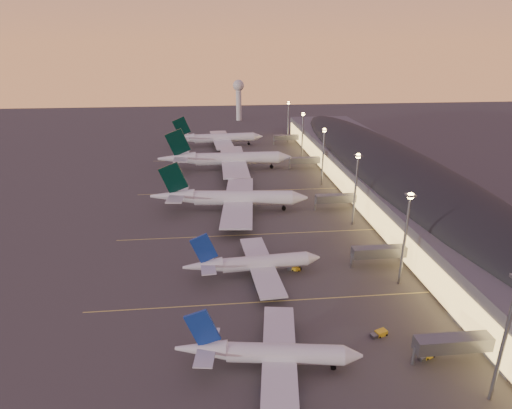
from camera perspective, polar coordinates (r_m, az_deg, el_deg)
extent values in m
plane|color=#413F3C|center=(113.77, 1.35, -11.43)|extent=(700.00, 700.00, 0.00)
cylinder|color=silver|center=(89.08, 3.89, -19.21)|extent=(23.21, 7.21, 3.90)
cone|color=silver|center=(90.46, 12.83, -19.05)|extent=(4.22, 4.40, 3.90)
cone|color=silver|center=(89.81, -7.35, -18.57)|extent=(10.80, 5.37, 3.90)
cube|color=silver|center=(89.49, 3.13, -19.54)|extent=(11.38, 33.44, 0.43)
cylinder|color=navy|center=(95.93, 3.54, -17.35)|extent=(5.54, 3.65, 2.92)
cylinder|color=navy|center=(85.05, 3.69, -23.37)|extent=(5.54, 3.65, 2.92)
cube|color=navy|center=(86.62, -7.16, -16.00)|extent=(7.15, 1.62, 8.45)
cube|color=silver|center=(89.25, -6.53, -18.33)|extent=(5.38, 12.23, 0.27)
cylinder|color=black|center=(91.64, 10.27, -20.44)|extent=(0.35, 0.35, 1.54)
cylinder|color=black|center=(91.78, 10.26, -20.55)|extent=(1.18, 0.83, 1.09)
cylinder|color=black|center=(92.88, 2.61, -19.40)|extent=(0.35, 0.35, 1.54)
cylinder|color=black|center=(93.02, 2.60, -19.51)|extent=(1.18, 0.83, 1.09)
cylinder|color=black|center=(88.78, 2.60, -21.68)|extent=(0.35, 0.35, 1.54)
cylinder|color=black|center=(88.93, 2.60, -21.78)|extent=(1.18, 0.83, 1.09)
cylinder|color=silver|center=(119.61, 1.23, -7.69)|extent=(23.99, 5.83, 4.04)
cone|color=silver|center=(122.81, 7.60, -7.08)|extent=(4.13, 4.32, 4.04)
cone|color=silver|center=(117.54, -7.12, -8.13)|extent=(11.00, 4.85, 4.04)
cube|color=silver|center=(119.75, 0.68, -8.03)|extent=(9.46, 34.48, 0.44)
cylinder|color=navy|center=(127.01, 0.38, -6.94)|extent=(5.58, 3.43, 3.03)
cylinder|color=navy|center=(114.22, 1.79, -10.38)|extent=(5.58, 3.43, 3.03)
cube|color=navy|center=(115.13, -6.97, -5.82)|extent=(7.43, 1.17, 8.77)
cube|color=silver|center=(117.30, -6.49, -7.82)|extent=(4.75, 12.52, 0.28)
cylinder|color=black|center=(123.12, 5.83, -8.41)|extent=(0.35, 0.35, 1.60)
cylinder|color=black|center=(123.24, 5.82, -8.50)|extent=(1.18, 0.79, 1.13)
cylinder|color=black|center=(123.09, 0.07, -8.30)|extent=(0.35, 0.35, 1.60)
cylinder|color=black|center=(123.20, 0.07, -8.39)|extent=(1.18, 0.79, 1.13)
cylinder|color=black|center=(118.26, 0.57, -9.61)|extent=(0.35, 0.35, 1.60)
cylinder|color=black|center=(118.38, 0.57, -9.71)|extent=(1.18, 0.79, 1.13)
cylinder|color=silver|center=(163.28, -1.71, 0.90)|extent=(37.54, 9.29, 5.62)
cone|color=silver|center=(164.12, 5.84, 0.90)|extent=(6.52, 6.19, 5.62)
cone|color=silver|center=(165.97, -11.07, 1.10)|extent=(17.26, 7.26, 5.62)
cube|color=silver|center=(163.67, -2.34, 0.57)|extent=(16.14, 55.12, 0.62)
cylinder|color=slate|center=(175.51, -1.80, 1.34)|extent=(8.77, 5.03, 4.21)
cylinder|color=slate|center=(153.20, -2.04, -1.64)|extent=(8.77, 5.03, 4.21)
cube|color=black|center=(163.55, -10.95, 3.49)|extent=(11.11, 1.94, 12.47)
cube|color=silver|center=(165.32, -10.39, 1.38)|extent=(7.91, 20.05, 0.39)
cylinder|color=black|center=(164.98, 3.73, -0.38)|extent=(0.49, 0.49, 2.25)
cylinder|color=black|center=(165.11, 3.73, -0.49)|extent=(1.66, 1.13, 1.57)
cylinder|color=black|center=(168.44, -2.68, 0.09)|extent=(0.49, 0.49, 2.25)
cylinder|color=black|center=(168.56, -2.68, -0.01)|extent=(1.66, 1.13, 1.57)
cylinder|color=black|center=(161.11, -2.80, -0.90)|extent=(0.49, 0.49, 2.25)
cylinder|color=black|center=(161.24, -2.80, -1.01)|extent=(1.66, 1.13, 1.57)
cylinder|color=silver|center=(217.46, -2.50, 6.15)|extent=(41.59, 6.34, 6.29)
cone|color=silver|center=(220.11, 3.83, 6.31)|extent=(6.71, 6.30, 6.29)
cone|color=silver|center=(217.70, -10.50, 6.05)|extent=(18.79, 6.31, 6.29)
cube|color=silver|center=(217.64, -3.02, 5.86)|extent=(12.15, 60.80, 0.69)
cylinder|color=slate|center=(231.15, -2.85, 6.21)|extent=(9.40, 4.73, 4.72)
cylinder|color=slate|center=(205.42, -2.44, 4.34)|extent=(9.40, 4.73, 4.72)
cube|color=black|center=(215.74, -10.39, 8.15)|extent=(12.40, 0.96, 13.95)
cube|color=silver|center=(217.28, -9.91, 6.32)|extent=(6.73, 21.89, 0.44)
cylinder|color=black|center=(220.26, 2.08, 5.16)|extent=(0.50, 0.50, 2.52)
cylinder|color=black|center=(220.36, 2.08, 5.07)|extent=(1.76, 1.10, 1.76)
cylinder|color=black|center=(222.69, -3.41, 5.32)|extent=(0.50, 0.50, 2.52)
cylinder|color=black|center=(222.79, -3.41, 5.22)|extent=(1.76, 1.10, 1.76)
cylinder|color=black|center=(214.23, -3.30, 4.69)|extent=(0.50, 0.50, 2.52)
cylinder|color=black|center=(214.33, -3.30, 4.59)|extent=(1.76, 1.10, 1.76)
cylinder|color=silver|center=(269.42, -4.25, 8.85)|extent=(36.95, 8.14, 5.54)
cone|color=silver|center=(272.30, 0.26, 9.03)|extent=(6.29, 5.95, 5.54)
cone|color=silver|center=(268.01, -9.99, 8.68)|extent=(16.90, 6.71, 5.54)
cube|color=silver|center=(269.45, -4.63, 8.63)|extent=(14.43, 54.19, 0.61)
cylinder|color=slate|center=(281.43, -4.61, 8.76)|extent=(8.55, 4.73, 4.16)
cylinder|color=slate|center=(258.53, -4.09, 7.69)|extent=(8.55, 4.73, 4.16)
cube|color=black|center=(266.63, -9.90, 10.19)|extent=(10.96, 1.61, 12.30)
cube|color=silver|center=(267.84, -9.56, 8.88)|extent=(7.27, 19.66, 0.39)
cylinder|color=black|center=(272.16, -0.98, 8.19)|extent=(0.47, 0.47, 2.22)
cylinder|color=black|center=(272.24, -0.98, 8.12)|extent=(1.62, 1.08, 1.55)
cylinder|color=black|center=(273.75, -4.94, 8.19)|extent=(0.47, 0.47, 2.22)
cylinder|color=black|center=(273.82, -4.94, 8.12)|extent=(1.62, 1.08, 1.55)
cylinder|color=black|center=(266.21, -4.78, 7.83)|extent=(0.47, 0.47, 2.22)
cylinder|color=black|center=(266.28, -4.78, 7.76)|extent=(1.62, 1.08, 1.55)
cube|color=#545459|center=(191.65, 17.29, 3.29)|extent=(40.00, 255.00, 12.00)
ellipsoid|color=black|center=(190.03, 17.48, 5.01)|extent=(39.00, 253.00, 10.92)
cube|color=#FECB66|center=(185.04, 11.48, 2.89)|extent=(0.40, 244.80, 8.00)
cube|color=slate|center=(97.98, 24.87, -16.43)|extent=(16.00, 3.20, 3.00)
cylinder|color=slate|center=(95.83, 20.31, -18.34)|extent=(0.70, 0.70, 4.40)
cube|color=slate|center=(128.18, 16.14, -6.07)|extent=(16.00, 3.20, 3.00)
cylinder|color=slate|center=(126.55, 12.64, -7.26)|extent=(0.70, 0.70, 4.40)
cube|color=slate|center=(167.15, 10.62, 0.81)|extent=(16.00, 3.20, 3.00)
cylinder|color=slate|center=(165.91, 7.92, -0.02)|extent=(0.70, 0.70, 4.40)
cube|color=slate|center=(219.85, 6.55, 5.89)|extent=(16.00, 3.20, 3.00)
cylinder|color=slate|center=(218.90, 4.47, 5.27)|extent=(0.70, 0.70, 4.40)
cube|color=slate|center=(273.31, 4.08, 8.92)|extent=(16.00, 3.20, 3.00)
cylinder|color=slate|center=(272.55, 2.39, 8.43)|extent=(0.70, 0.70, 4.40)
cylinder|color=slate|center=(88.01, 30.13, -15.63)|extent=(0.70, 0.70, 25.00)
cylinder|color=slate|center=(117.37, 19.18, -4.67)|extent=(0.70, 0.70, 25.00)
cube|color=slate|center=(112.75, 19.94, 1.18)|extent=(2.20, 2.20, 0.50)
sphere|color=#FFCC5F|center=(112.81, 19.92, 1.08)|extent=(1.80, 1.80, 1.80)
cylinder|color=slate|center=(151.68, 13.09, 1.74)|extent=(0.70, 0.70, 25.00)
cube|color=slate|center=(148.13, 13.49, 6.39)|extent=(2.20, 2.20, 0.50)
sphere|color=#FFCC5F|center=(148.18, 13.48, 6.31)|extent=(1.80, 1.80, 1.80)
cylinder|color=slate|center=(192.92, 8.91, 6.11)|extent=(0.70, 0.70, 25.00)
cube|color=slate|center=(190.14, 9.13, 9.81)|extent=(2.20, 2.20, 0.50)
sphere|color=#FFCC5F|center=(190.18, 9.12, 9.76)|extent=(1.80, 1.80, 1.80)
cylinder|color=slate|center=(235.54, 6.19, 8.91)|extent=(0.70, 0.70, 25.00)
cube|color=slate|center=(233.27, 6.31, 11.96)|extent=(2.20, 2.20, 0.50)
sphere|color=#FFCC5F|center=(233.30, 6.31, 11.91)|extent=(1.80, 1.80, 1.80)
cylinder|color=slate|center=(278.90, 4.29, 10.83)|extent=(0.70, 0.70, 25.00)
cube|color=slate|center=(276.99, 4.36, 13.42)|extent=(2.20, 2.20, 0.50)
sphere|color=#FFCC5F|center=(277.02, 4.36, 13.38)|extent=(1.80, 1.80, 1.80)
cylinder|color=silver|center=(359.28, -2.31, 13.19)|extent=(4.40, 4.40, 26.00)
sphere|color=silver|center=(357.60, -2.35, 15.58)|extent=(9.00, 9.00, 9.00)
cube|color=#D8C659|center=(109.61, 1.68, -12.81)|extent=(90.00, 0.36, 0.00)
cube|color=#D8C659|center=(144.38, -0.38, -4.03)|extent=(90.00, 0.36, 0.00)
cube|color=#D8C659|center=(186.03, -1.72, 1.78)|extent=(90.00, 0.36, 0.00)
cube|color=#D8C659|center=(238.59, -2.71, 6.08)|extent=(90.00, 0.36, 0.00)
cube|color=yellow|center=(99.80, 21.98, -18.03)|extent=(2.80, 2.28, 1.11)
cube|color=slate|center=(98.74, 21.22, -18.50)|extent=(1.79, 1.73, 0.81)
cylinder|color=black|center=(100.94, 21.99, -17.78)|extent=(0.48, 0.33, 0.44)
cylinder|color=black|center=(100.23, 22.65, -18.20)|extent=(0.48, 0.33, 0.44)
cylinder|color=black|center=(99.79, 21.25, -18.17)|extent=(0.48, 0.33, 0.44)
cylinder|color=black|center=(99.06, 21.92, -18.60)|extent=(0.48, 0.33, 0.44)
cube|color=yellow|center=(102.47, 16.34, -16.09)|extent=(2.91, 2.34, 1.16)
cube|color=slate|center=(101.48, 15.49, -16.51)|extent=(1.85, 1.79, 0.84)
cylinder|color=black|center=(103.67, 16.43, -15.86)|extent=(0.50, 0.34, 0.46)
cylinder|color=black|center=(102.77, 17.03, -16.29)|extent=(0.50, 0.34, 0.46)
cylinder|color=black|center=(102.59, 15.60, -16.20)|extent=(0.50, 0.34, 0.46)
cylinder|color=black|center=(101.68, 16.20, -16.65)|extent=(0.50, 0.34, 0.46)
cube|color=yellow|center=(123.31, 5.38, -8.48)|extent=(2.69, 2.07, 1.09)
cube|color=slate|center=(123.49, 4.54, -8.48)|extent=(1.68, 1.61, 0.79)
cylinder|color=black|center=(124.07, 5.81, -8.47)|extent=(0.47, 0.29, 0.44)
cylinder|color=black|center=(122.77, 5.76, -8.81)|extent=(0.47, 0.29, 0.44)
cylinder|color=black|center=(124.16, 4.99, -8.42)|extent=(0.47, 0.29, 0.44)
cylinder|color=black|center=(122.87, 4.92, -8.75)|extent=(0.47, 0.29, 0.44)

